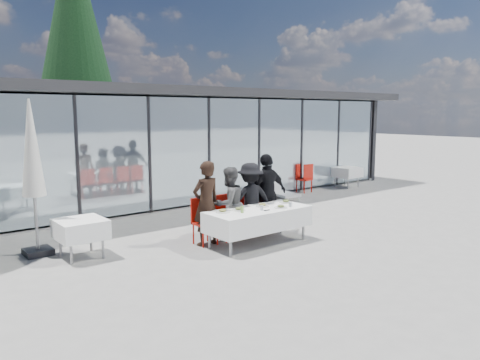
{
  "coord_description": "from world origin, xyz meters",
  "views": [
    {
      "loc": [
        -6.83,
        -7.22,
        2.75
      ],
      "look_at": [
        -0.06,
        1.2,
        1.18
      ],
      "focal_mm": 35.0,
      "sensor_mm": 36.0,
      "label": 1
    }
  ],
  "objects_px": {
    "plate_c": "(262,205)",
    "spare_chair_b": "(306,176)",
    "diner_chair_a": "(203,219)",
    "conifer_tree": "(75,34)",
    "diner_chair_b": "(225,215)",
    "spare_table_right": "(347,172)",
    "juice_bottle": "(242,210)",
    "plate_b": "(239,209)",
    "dining_table": "(258,219)",
    "diner_a": "(206,203)",
    "market_umbrella": "(32,157)",
    "folded_eyeglasses": "(267,210)",
    "plate_extra": "(281,207)",
    "diner_chair_d": "(263,208)",
    "diner_c": "(250,200)",
    "diner_chair_c": "(246,211)",
    "plate_d": "(286,202)",
    "spare_table_left": "(81,229)",
    "diner_d": "(267,193)",
    "spare_chair_a": "(302,177)",
    "diner_b": "(229,204)",
    "plate_a": "(223,211)",
    "lounger": "(278,190)"
  },
  "relations": [
    {
      "from": "plate_b",
      "to": "dining_table",
      "type": "bearing_deg",
      "value": -18.14
    },
    {
      "from": "dining_table",
      "to": "diner_chair_c",
      "type": "relative_size",
      "value": 2.32
    },
    {
      "from": "juice_bottle",
      "to": "diner_chair_b",
      "type": "bearing_deg",
      "value": 75.79
    },
    {
      "from": "diner_c",
      "to": "spare_table_right",
      "type": "xyz_separation_m",
      "value": [
        7.17,
        3.0,
        -0.27
      ]
    },
    {
      "from": "diner_chair_b",
      "to": "market_umbrella",
      "type": "xyz_separation_m",
      "value": [
        -3.54,
        1.36,
        1.37
      ]
    },
    {
      "from": "dining_table",
      "to": "plate_extra",
      "type": "bearing_deg",
      "value": -25.72
    },
    {
      "from": "spare_table_left",
      "to": "conifer_tree",
      "type": "height_order",
      "value": "conifer_tree"
    },
    {
      "from": "diner_chair_c",
      "to": "spare_chair_a",
      "type": "xyz_separation_m",
      "value": [
        5.11,
        3.17,
        0.0
      ]
    },
    {
      "from": "plate_extra",
      "to": "spare_table_right",
      "type": "xyz_separation_m",
      "value": [
        7.02,
        3.84,
        -0.22
      ]
    },
    {
      "from": "plate_b",
      "to": "plate_d",
      "type": "relative_size",
      "value": 1.0
    },
    {
      "from": "juice_bottle",
      "to": "spare_chair_a",
      "type": "bearing_deg",
      "value": 34.09
    },
    {
      "from": "plate_c",
      "to": "spare_chair_b",
      "type": "height_order",
      "value": "spare_chair_b"
    },
    {
      "from": "plate_extra",
      "to": "juice_bottle",
      "type": "bearing_deg",
      "value": 172.33
    },
    {
      "from": "spare_chair_b",
      "to": "juice_bottle",
      "type": "bearing_deg",
      "value": -146.87
    },
    {
      "from": "spare_chair_b",
      "to": "market_umbrella",
      "type": "xyz_separation_m",
      "value": [
        -9.39,
        -1.76,
        1.37
      ]
    },
    {
      "from": "diner_b",
      "to": "diner_c",
      "type": "height_order",
      "value": "diner_c"
    },
    {
      "from": "diner_b",
      "to": "diner_chair_c",
      "type": "relative_size",
      "value": 1.64
    },
    {
      "from": "diner_a",
      "to": "market_umbrella",
      "type": "distance_m",
      "value": 3.46
    },
    {
      "from": "diner_chair_b",
      "to": "market_umbrella",
      "type": "bearing_deg",
      "value": 158.94
    },
    {
      "from": "diner_chair_d",
      "to": "spare_chair_a",
      "type": "height_order",
      "value": "same"
    },
    {
      "from": "plate_b",
      "to": "juice_bottle",
      "type": "xyz_separation_m",
      "value": [
        -0.09,
        -0.22,
        0.04
      ]
    },
    {
      "from": "diner_chair_c",
      "to": "juice_bottle",
      "type": "distance_m",
      "value": 1.19
    },
    {
      "from": "plate_a",
      "to": "diner_chair_c",
      "type": "bearing_deg",
      "value": 27.05
    },
    {
      "from": "diner_chair_d",
      "to": "market_umbrella",
      "type": "relative_size",
      "value": 0.33
    },
    {
      "from": "spare_table_left",
      "to": "conifer_tree",
      "type": "relative_size",
      "value": 0.08
    },
    {
      "from": "diner_chair_a",
      "to": "plate_extra",
      "type": "height_order",
      "value": "diner_chair_a"
    },
    {
      "from": "diner_chair_c",
      "to": "spare_table_right",
      "type": "relative_size",
      "value": 1.13
    },
    {
      "from": "diner_chair_b",
      "to": "lounger",
      "type": "height_order",
      "value": "diner_chair_b"
    },
    {
      "from": "diner_chair_b",
      "to": "spare_chair_b",
      "type": "xyz_separation_m",
      "value": [
        5.85,
        3.12,
        0.0
      ]
    },
    {
      "from": "plate_a",
      "to": "spare_chair_b",
      "type": "xyz_separation_m",
      "value": [
        6.34,
        3.67,
        -0.24
      ]
    },
    {
      "from": "diner_chair_b",
      "to": "spare_table_right",
      "type": "xyz_separation_m",
      "value": [
        7.76,
        2.88,
        0.02
      ]
    },
    {
      "from": "juice_bottle",
      "to": "diner_chair_d",
      "type": "bearing_deg",
      "value": 32.56
    },
    {
      "from": "folded_eyeglasses",
      "to": "spare_table_right",
      "type": "distance_m",
      "value": 8.38
    },
    {
      "from": "diner_d",
      "to": "spare_table_right",
      "type": "relative_size",
      "value": 2.11
    },
    {
      "from": "plate_c",
      "to": "plate_b",
      "type": "bearing_deg",
      "value": -179.72
    },
    {
      "from": "diner_chair_a",
      "to": "diner_chair_c",
      "type": "relative_size",
      "value": 1.0
    },
    {
      "from": "plate_c",
      "to": "market_umbrella",
      "type": "bearing_deg",
      "value": 154.13
    },
    {
      "from": "plate_extra",
      "to": "spare_chair_b",
      "type": "xyz_separation_m",
      "value": [
        5.11,
        4.08,
        -0.24
      ]
    },
    {
      "from": "dining_table",
      "to": "diner_c",
      "type": "bearing_deg",
      "value": 64.01
    },
    {
      "from": "conifer_tree",
      "to": "plate_d",
      "type": "bearing_deg",
      "value": -90.53
    },
    {
      "from": "juice_bottle",
      "to": "folded_eyeglasses",
      "type": "relative_size",
      "value": 0.98
    },
    {
      "from": "diner_chair_a",
      "to": "conifer_tree",
      "type": "xyz_separation_m",
      "value": [
        1.94,
        12.26,
        5.45
      ]
    },
    {
      "from": "folded_eyeglasses",
      "to": "diner_b",
      "type": "bearing_deg",
      "value": 110.54
    },
    {
      "from": "spare_table_right",
      "to": "juice_bottle",
      "type": "bearing_deg",
      "value": -155.03
    },
    {
      "from": "diner_b",
      "to": "diner_chair_c",
      "type": "xyz_separation_m",
      "value": [
        0.59,
        0.13,
        -0.26
      ]
    },
    {
      "from": "diner_c",
      "to": "plate_b",
      "type": "relative_size",
      "value": 5.79
    },
    {
      "from": "diner_c",
      "to": "conifer_tree",
      "type": "bearing_deg",
      "value": -79.22
    },
    {
      "from": "diner_chair_a",
      "to": "market_umbrella",
      "type": "bearing_deg",
      "value": 155.16
    },
    {
      "from": "diner_chair_c",
      "to": "market_umbrella",
      "type": "xyz_separation_m",
      "value": [
        -4.14,
        1.36,
        1.37
      ]
    },
    {
      "from": "diner_a",
      "to": "diner_d",
      "type": "relative_size",
      "value": 0.97
    }
  ]
}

